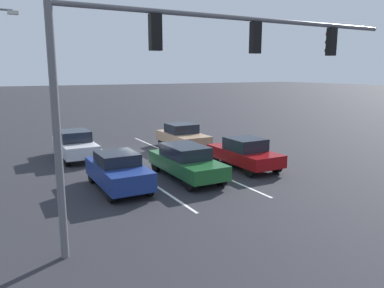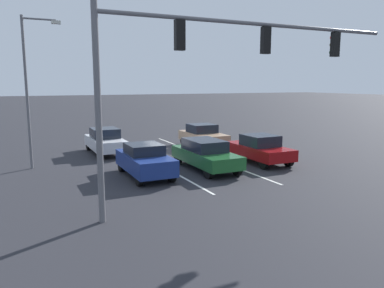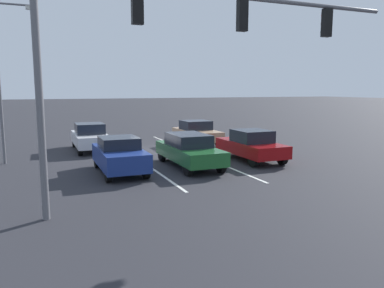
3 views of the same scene
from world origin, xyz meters
name	(u,v)px [view 3 (image 3 of 3)]	position (x,y,z in m)	size (l,w,h in m)	color
ground_plane	(156,150)	(0.00, 0.00, 0.00)	(240.00, 240.00, 0.00)	#28282D
lane_stripe_left_divider	(192,152)	(-1.66, 1.54, 0.01)	(0.12, 15.09, 0.01)	silver
lane_stripe_center_divider	(135,156)	(1.66, 1.54, 0.01)	(0.12, 15.09, 0.01)	silver
car_darkgreen_midlane_front	(189,150)	(-0.07, 4.99, 0.79)	(1.78, 4.70, 1.51)	#1E5928
car_maroon_leftlane_front	(251,145)	(-3.51, 4.78, 0.77)	(1.83, 4.27, 1.53)	maroon
car_navy_rightlane_front	(120,155)	(3.17, 5.10, 0.78)	(1.75, 4.02, 1.53)	navy
car_silver_rightlane_second	(90,137)	(3.55, -1.47, 0.79)	(1.77, 4.36, 1.58)	silver
car_tan_leftlane_second	(197,133)	(-3.07, -1.17, 0.78)	(1.92, 4.12, 1.54)	tan
traffic_signal_gantry	(178,35)	(2.34, 10.07, 5.13)	(11.80, 0.37, 6.69)	slate
street_lamp_right_shoulder	(3,71)	(7.68, 1.05, 4.37)	(1.84, 0.24, 7.56)	slate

